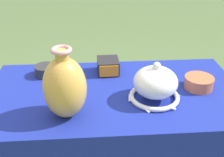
# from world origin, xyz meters

# --- Properties ---
(display_table) EXTENTS (1.22, 0.65, 0.70)m
(display_table) POSITION_xyz_m (0.00, -0.02, 0.62)
(display_table) COLOR olive
(display_table) RESTS_ON ground_plane
(vase_tall_bulbous) EXTENTS (0.17, 0.17, 0.30)m
(vase_tall_bulbous) POSITION_xyz_m (-0.22, -0.18, 0.83)
(vase_tall_bulbous) COLOR gold
(vase_tall_bulbous) RESTS_ON display_table
(vase_dome_bell) EXTENTS (0.24, 0.23, 0.19)m
(vase_dome_bell) POSITION_xyz_m (0.17, -0.08, 0.77)
(vase_dome_bell) COLOR white
(vase_dome_bell) RESTS_ON display_table
(mosaic_tile_box) EXTENTS (0.11, 0.13, 0.07)m
(mosaic_tile_box) POSITION_xyz_m (-0.02, 0.20, 0.74)
(mosaic_tile_box) COLOR #232328
(mosaic_tile_box) RESTS_ON display_table
(pot_squat_terracotta) EXTENTS (0.14, 0.14, 0.06)m
(pot_squat_terracotta) POSITION_xyz_m (0.40, 0.00, 0.73)
(pot_squat_terracotta) COLOR #BC6642
(pot_squat_terracotta) RESTS_ON display_table
(pot_squat_charcoal) EXTENTS (0.11, 0.11, 0.05)m
(pot_squat_charcoal) POSITION_xyz_m (-0.35, 0.19, 0.73)
(pot_squat_charcoal) COLOR #2D2D33
(pot_squat_charcoal) RESTS_ON display_table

